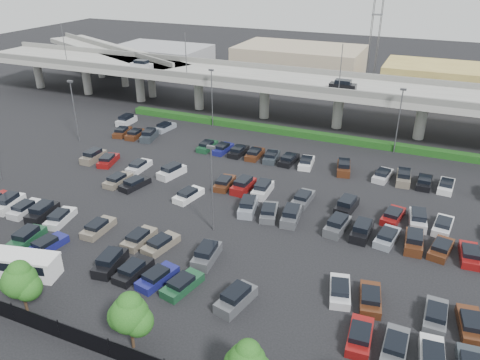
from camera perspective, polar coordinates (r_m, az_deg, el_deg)
name	(u,v)px	position (r m, az deg, el deg)	size (l,w,h in m)	color
ground	(241,199)	(60.02, 0.12, -2.35)	(280.00, 280.00, 0.00)	black
overpass	(311,87)	(85.95, 8.62, 11.20)	(150.00, 13.00, 15.80)	gray
on_ramp	(112,54)	(119.09, -15.36, 14.63)	(50.93, 30.13, 8.80)	gray
hedge	(299,133)	(81.38, 7.15, 5.70)	(66.00, 1.60, 1.10)	#124013
fence	(98,345)	(40.27, -16.87, -18.68)	(70.00, 0.10, 2.00)	black
tree_row	(114,310)	(38.93, -15.09, -15.01)	(65.07, 3.66, 5.94)	#332316
shuttle_bus	(22,264)	(50.80, -24.99, -9.23)	(7.53, 3.97, 2.30)	white
parked_cars	(246,207)	(56.93, 0.76, -3.33)	(63.21, 41.63, 1.67)	gray
light_poles	(218,144)	(60.61, -2.71, 4.42)	(66.90, 48.38, 10.30)	#525358
distant_buildings	(401,75)	(113.39, 18.99, 12.00)	(138.00, 24.00, 9.00)	gray
comm_tower	(378,12)	(124.34, 16.44, 19.06)	(2.40, 2.40, 30.00)	#525358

